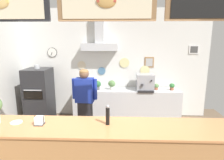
# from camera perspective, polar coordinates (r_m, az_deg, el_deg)

# --- Properties ---
(back_wall_assembly) EXTENTS (5.38, 2.88, 3.09)m
(back_wall_assembly) POSITION_cam_1_polar(r_m,az_deg,el_deg) (5.37, 0.14, 5.71)
(back_wall_assembly) COLOR gray
(back_wall_assembly) RESTS_ON ground_plane
(service_counter) EXTENTS (4.48, 0.70, 1.04)m
(service_counter) POSITION_cam_1_polar(r_m,az_deg,el_deg) (3.01, -1.71, -22.65)
(service_counter) COLOR #B77F4C
(service_counter) RESTS_ON ground_plane
(back_prep_counter) EXTENTS (2.90, 0.56, 0.88)m
(back_prep_counter) POSITION_cam_1_polar(r_m,az_deg,el_deg) (5.40, 4.30, -7.44)
(back_prep_counter) COLOR silver
(back_prep_counter) RESTS_ON ground_plane
(pizza_oven) EXTENTS (0.64, 0.73, 1.58)m
(pizza_oven) POSITION_cam_1_polar(r_m,az_deg,el_deg) (5.57, -20.87, -4.32)
(pizza_oven) COLOR #232326
(pizza_oven) RESTS_ON ground_plane
(shop_worker) EXTENTS (0.54, 0.25, 1.63)m
(shop_worker) POSITION_cam_1_polar(r_m,az_deg,el_deg) (4.20, -8.07, -6.81)
(shop_worker) COLOR #232328
(shop_worker) RESTS_ON ground_plane
(espresso_machine) EXTENTS (0.46, 0.50, 0.44)m
(espresso_machine) POSITION_cam_1_polar(r_m,az_deg,el_deg) (5.24, 9.81, -0.65)
(espresso_machine) COLOR #A3A5AD
(espresso_machine) RESTS_ON back_prep_counter
(potted_oregano) EXTENTS (0.13, 0.13, 0.17)m
(potted_oregano) POSITION_cam_1_polar(r_m,az_deg,el_deg) (5.35, 13.09, -1.84)
(potted_oregano) COLOR #9E563D
(potted_oregano) RESTS_ON back_prep_counter
(potted_thyme) EXTENTS (0.20, 0.20, 0.26)m
(potted_thyme) POSITION_cam_1_polar(r_m,az_deg,el_deg) (5.21, -0.06, -1.25)
(potted_thyme) COLOR beige
(potted_thyme) RESTS_ON back_prep_counter
(potted_rosemary) EXTENTS (0.14, 0.14, 0.19)m
(potted_rosemary) POSITION_cam_1_polar(r_m,az_deg,el_deg) (5.43, 17.48, -1.82)
(potted_rosemary) COLOR #9E563D
(potted_rosemary) RESTS_ON back_prep_counter
(potted_sage) EXTENTS (0.19, 0.19, 0.24)m
(potted_sage) POSITION_cam_1_polar(r_m,az_deg,el_deg) (5.23, -4.34, -1.38)
(potted_sage) COLOR #4C4C51
(potted_sage) RESTS_ON back_prep_counter
(condiment_plate) EXTENTS (0.17, 0.17, 0.01)m
(condiment_plate) POSITION_cam_1_polar(r_m,az_deg,el_deg) (3.17, -26.66, -11.23)
(condiment_plate) COLOR white
(condiment_plate) RESTS_ON service_counter
(napkin_holder) EXTENTS (0.13, 0.13, 0.13)m
(napkin_holder) POSITION_cam_1_polar(r_m,az_deg,el_deg) (2.96, -20.86, -11.33)
(napkin_holder) COLOR #262628
(napkin_holder) RESTS_ON service_counter
(pepper_grinder) EXTENTS (0.06, 0.06, 0.29)m
(pepper_grinder) POSITION_cam_1_polar(r_m,az_deg,el_deg) (2.74, -1.30, -10.39)
(pepper_grinder) COLOR black
(pepper_grinder) RESTS_ON service_counter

